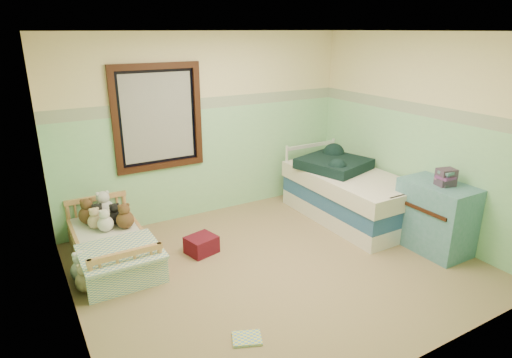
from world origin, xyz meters
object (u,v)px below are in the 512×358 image
red_pillow (202,245)px  floor_book (247,338)px  plush_floor_cream (82,271)px  toddler_bed_frame (112,252)px  plush_floor_tan (86,281)px  dresser (435,217)px  twin_bed_frame (348,211)px

red_pillow → floor_book: size_ratio=1.33×
plush_floor_cream → floor_book: plush_floor_cream is taller
red_pillow → floor_book: 1.63m
toddler_bed_frame → plush_floor_cream: size_ratio=6.30×
plush_floor_tan → toddler_bed_frame: bearing=53.4°
plush_floor_cream → dresser: size_ratio=0.28×
plush_floor_cream → plush_floor_tan: plush_floor_cream is taller
toddler_bed_frame → red_pillow: bearing=-20.3°
plush_floor_tan → plush_floor_cream: bearing=90.0°
plush_floor_tan → red_pillow: plush_floor_tan is taller
floor_book → red_pillow: bearing=103.1°
twin_bed_frame → dresser: (0.28, -1.19, 0.31)m
plush_floor_tan → twin_bed_frame: bearing=0.6°
twin_bed_frame → floor_book: size_ratio=7.52×
red_pillow → plush_floor_tan: bearing=-173.6°
plush_floor_cream → red_pillow: bearing=-2.7°
dresser → twin_bed_frame: bearing=103.3°
twin_bed_frame → floor_book: 2.87m
red_pillow → floor_book: (-0.28, -1.61, -0.09)m
red_pillow → floor_book: red_pillow is taller
twin_bed_frame → floor_book: (-2.45, -1.49, -0.10)m
plush_floor_cream → floor_book: 1.98m
dresser → red_pillow: 2.79m
toddler_bed_frame → red_pillow: red_pillow is taller
dresser → floor_book: size_ratio=3.34×
toddler_bed_frame → floor_book: (0.68, -1.96, -0.08)m
toddler_bed_frame → dresser: bearing=-25.9°
dresser → red_pillow: dresser is taller
plush_floor_cream → floor_book: bearing=-57.9°
toddler_bed_frame → twin_bed_frame: 3.16m
plush_floor_tan → red_pillow: size_ratio=0.66×
plush_floor_cream → dresser: bearing=-19.8°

